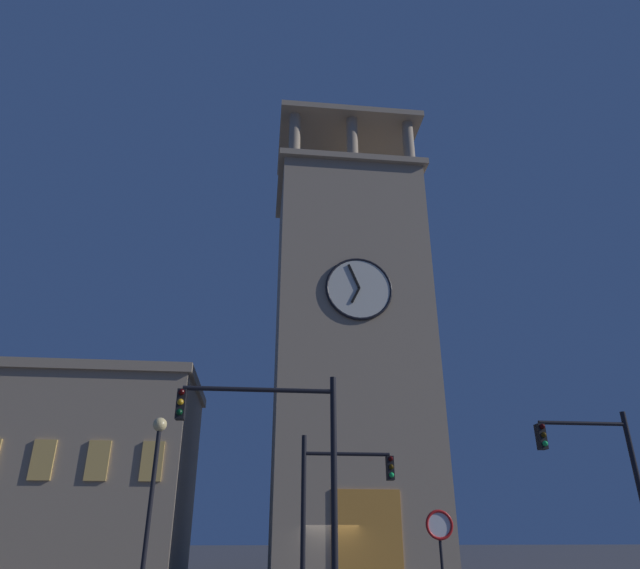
% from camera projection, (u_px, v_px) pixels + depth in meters
% --- Properties ---
extents(clocktower, '(9.00, 7.29, 29.66)m').
position_uv_depth(clocktower, '(350.00, 348.00, 31.38)').
color(clocktower, gray).
rests_on(clocktower, ground_plane).
extents(adjacent_wing_building, '(17.60, 8.66, 10.02)m').
position_uv_depth(adjacent_wing_building, '(21.00, 473.00, 28.55)').
color(adjacent_wing_building, gray).
rests_on(adjacent_wing_building, ground_plane).
extents(traffic_signal_near, '(4.05, 0.41, 5.91)m').
position_uv_depth(traffic_signal_near, '(282.00, 452.00, 13.55)').
color(traffic_signal_near, black).
rests_on(traffic_signal_near, ground_plane).
extents(traffic_signal_mid, '(3.00, 0.41, 5.07)m').
position_uv_depth(traffic_signal_mid, '(335.00, 494.00, 17.26)').
color(traffic_signal_mid, black).
rests_on(traffic_signal_mid, ground_plane).
extents(traffic_signal_far, '(2.99, 0.41, 5.61)m').
position_uv_depth(traffic_signal_far, '(608.00, 476.00, 16.22)').
color(traffic_signal_far, black).
rests_on(traffic_signal_far, ground_plane).
extents(street_lamp, '(0.44, 0.44, 5.54)m').
position_uv_depth(street_lamp, '(154.00, 474.00, 16.85)').
color(street_lamp, black).
rests_on(street_lamp, ground_plane).
extents(no_horn_sign, '(0.78, 0.14, 2.75)m').
position_uv_depth(no_horn_sign, '(440.00, 533.00, 14.94)').
color(no_horn_sign, black).
rests_on(no_horn_sign, ground_plane).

